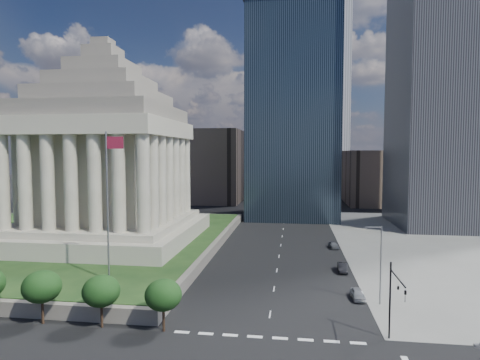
% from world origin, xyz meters
% --- Properties ---
extents(ground, '(500.00, 500.00, 0.00)m').
position_xyz_m(ground, '(0.00, 100.00, 0.00)').
color(ground, black).
rests_on(ground, ground).
extents(plaza_terrace, '(66.00, 70.00, 1.80)m').
position_xyz_m(plaza_terrace, '(-45.00, 50.00, 0.90)').
color(plaza_terrace, '#635E55').
rests_on(plaza_terrace, ground).
extents(plaza_lawn, '(64.00, 68.00, 0.10)m').
position_xyz_m(plaza_lawn, '(-45.00, 50.00, 1.85)').
color(plaza_lawn, '#1A3716').
rests_on(plaza_lawn, plaza_terrace).
extents(war_memorial, '(34.00, 34.00, 39.00)m').
position_xyz_m(war_memorial, '(-34.00, 48.00, 21.40)').
color(war_memorial, gray).
rests_on(war_memorial, plaza_lawn).
extents(flagpole, '(2.52, 0.24, 20.00)m').
position_xyz_m(flagpole, '(-21.83, 24.00, 13.11)').
color(flagpole, slate).
rests_on(flagpole, plaza_lawn).
extents(midrise_glass, '(26.00, 26.00, 60.00)m').
position_xyz_m(midrise_glass, '(2.00, 95.00, 30.00)').
color(midrise_glass, black).
rests_on(midrise_glass, ground).
extents(skyscraper_tall, '(40.00, 40.00, 190.00)m').
position_xyz_m(skyscraper_tall, '(8.00, 185.00, 95.00)').
color(skyscraper_tall, gray).
rests_on(skyscraper_tall, ground).
extents(highrise_ne, '(26.00, 28.00, 100.00)m').
position_xyz_m(highrise_ne, '(42.00, 85.00, 50.00)').
color(highrise_ne, black).
rests_on(highrise_ne, ground).
extents(building_filler_ne, '(20.00, 30.00, 20.00)m').
position_xyz_m(building_filler_ne, '(32.00, 130.00, 10.00)').
color(building_filler_ne, '#504036').
rests_on(building_filler_ne, ground).
extents(building_filler_nw, '(24.00, 30.00, 28.00)m').
position_xyz_m(building_filler_nw, '(-30.00, 130.00, 14.00)').
color(building_filler_nw, '#504036').
rests_on(building_filler_nw, ground).
extents(traffic_signal_ne, '(0.30, 5.74, 8.00)m').
position_xyz_m(traffic_signal_ne, '(12.50, 13.70, 5.25)').
color(traffic_signal_ne, black).
rests_on(traffic_signal_ne, ground).
extents(street_lamp_north, '(2.13, 0.22, 10.00)m').
position_xyz_m(street_lamp_north, '(13.33, 25.00, 5.66)').
color(street_lamp_north, slate).
rests_on(street_lamp_north, ground).
extents(parked_sedan_near, '(3.97, 1.72, 1.33)m').
position_xyz_m(parked_sedan_near, '(11.04, 26.56, 0.67)').
color(parked_sedan_near, '#999DA1').
rests_on(parked_sedan_near, ground).
extents(parked_sedan_mid, '(1.54, 4.15, 1.36)m').
position_xyz_m(parked_sedan_mid, '(10.47, 38.61, 0.68)').
color(parked_sedan_mid, black).
rests_on(parked_sedan_mid, ground).
extents(parked_sedan_far, '(4.04, 2.18, 1.30)m').
position_xyz_m(parked_sedan_far, '(10.54, 54.71, 0.65)').
color(parked_sedan_far, slate).
rests_on(parked_sedan_far, ground).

